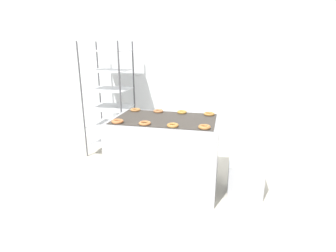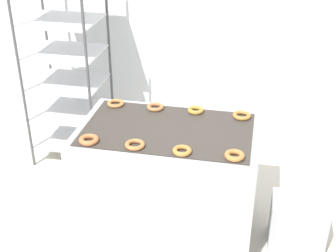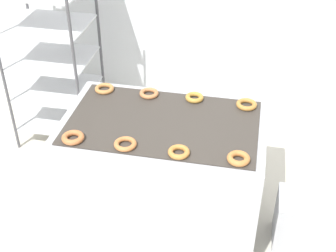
# 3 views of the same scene
# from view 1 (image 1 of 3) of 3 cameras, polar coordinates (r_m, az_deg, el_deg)

# --- Properties ---
(ground_plane) EXTENTS (14.00, 14.00, 0.00)m
(ground_plane) POSITION_cam_1_polar(r_m,az_deg,el_deg) (2.86, -3.70, -18.78)
(ground_plane) COLOR beige
(wall_back) EXTENTS (8.00, 0.05, 2.80)m
(wall_back) POSITION_cam_1_polar(r_m,az_deg,el_deg) (4.41, 3.89, 13.40)
(wall_back) COLOR silver
(wall_back) RESTS_ON ground_plane
(fryer_machine) EXTENTS (1.26, 0.80, 0.86)m
(fryer_machine) POSITION_cam_1_polar(r_m,az_deg,el_deg) (3.20, -0.59, -5.84)
(fryer_machine) COLOR #A8AAB2
(fryer_machine) RESTS_ON ground_plane
(baking_rack_cart) EXTENTS (0.64, 0.60, 1.74)m
(baking_rack_cart) POSITION_cam_1_polar(r_m,az_deg,el_deg) (4.23, -12.62, 5.87)
(baking_rack_cart) COLOR #4C4C51
(baking_rack_cart) RESTS_ON ground_plane
(glaze_bin) EXTENTS (0.39, 0.29, 0.38)m
(glaze_bin) POSITION_cam_1_polar(r_m,az_deg,el_deg) (3.24, 16.49, -10.98)
(glaze_bin) COLOR #A8AAB2
(glaze_bin) RESTS_ON ground_plane
(donut_near_left) EXTENTS (0.13, 0.13, 0.03)m
(donut_near_left) POSITION_cam_1_polar(r_m,az_deg,el_deg) (2.94, -10.93, 1.02)
(donut_near_left) COLOR #B5693A
(donut_near_left) RESTS_ON fryer_machine
(donut_near_midleft) EXTENTS (0.13, 0.13, 0.03)m
(donut_near_midleft) POSITION_cam_1_polar(r_m,az_deg,el_deg) (2.83, -5.08, 0.63)
(donut_near_midleft) COLOR #BC713C
(donut_near_midleft) RESTS_ON fryer_machine
(donut_near_midright) EXTENTS (0.12, 0.12, 0.03)m
(donut_near_midright) POSITION_cam_1_polar(r_m,az_deg,el_deg) (2.75, 1.06, 0.17)
(donut_near_midright) COLOR #B77837
(donut_near_midright) RESTS_ON fryer_machine
(donut_near_right) EXTENTS (0.13, 0.13, 0.03)m
(donut_near_right) POSITION_cam_1_polar(r_m,az_deg,el_deg) (2.71, 7.94, -0.19)
(donut_near_right) COLOR #B47139
(donut_near_right) RESTS_ON fryer_machine
(donut_far_left) EXTENTS (0.13, 0.13, 0.03)m
(donut_far_left) POSITION_cam_1_polar(r_m,az_deg,el_deg) (3.45, -7.11, 3.53)
(donut_far_left) COLOR #B2753D
(donut_far_left) RESTS_ON fryer_machine
(donut_far_midleft) EXTENTS (0.13, 0.13, 0.03)m
(donut_far_midleft) POSITION_cam_1_polar(r_m,az_deg,el_deg) (3.36, -2.10, 3.29)
(donut_far_midleft) COLOR #AF6E41
(donut_far_midleft) RESTS_ON fryer_machine
(donut_far_midright) EXTENTS (0.12, 0.12, 0.03)m
(donut_far_midright) POSITION_cam_1_polar(r_m,az_deg,el_deg) (3.30, 3.06, 3.06)
(donut_far_midright) COLOR #B08034
(donut_far_midright) RESTS_ON fryer_machine
(donut_far_right) EXTENTS (0.13, 0.13, 0.03)m
(donut_far_right) POSITION_cam_1_polar(r_m,az_deg,el_deg) (3.25, 8.94, 2.63)
(donut_far_right) COLOR #AE7735
(donut_far_right) RESTS_ON fryer_machine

